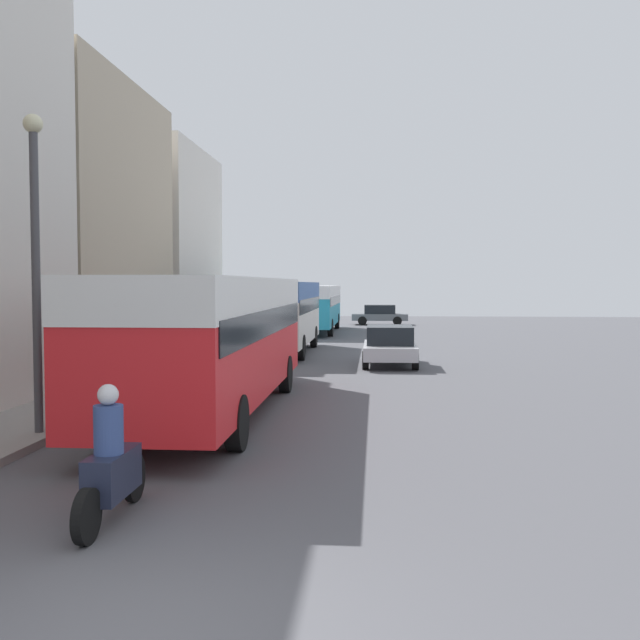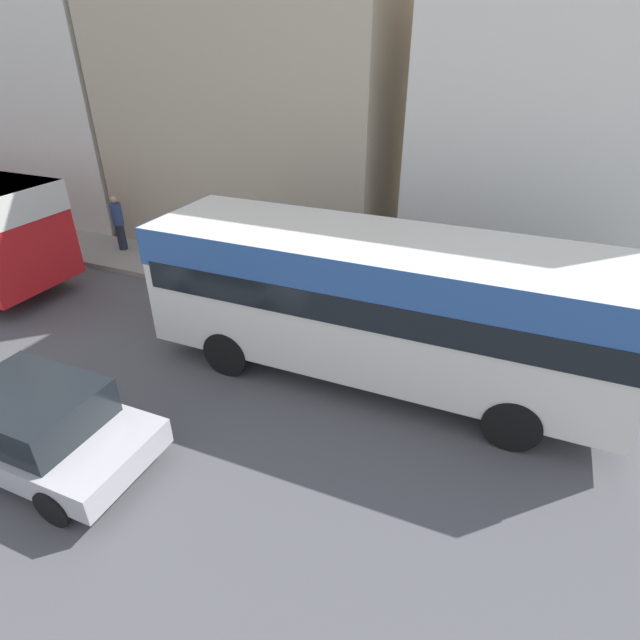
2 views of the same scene
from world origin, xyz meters
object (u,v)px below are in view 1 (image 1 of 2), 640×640
at_px(bus_third_in_line, 316,302).
at_px(car_crossing, 380,314).
at_px(bus_following, 280,307).
at_px(pedestrian_near_curb, 125,348).
at_px(car_far_curb, 390,345).
at_px(bus_lead, 214,326).
at_px(motorcycle_behind_lead, 111,467).

height_order(bus_third_in_line, car_crossing, bus_third_in_line).
height_order(bus_following, car_crossing, bus_following).
height_order(bus_following, pedestrian_near_curb, bus_following).
height_order(bus_following, car_far_curb, bus_following).
xyz_separation_m(bus_lead, bus_following, (-0.41, 14.34, -0.04)).
xyz_separation_m(car_crossing, pedestrian_near_curb, (-7.67, -31.45, 0.31)).
bearing_deg(car_crossing, pedestrian_near_curb, -13.71).
xyz_separation_m(bus_lead, car_far_curb, (4.15, 10.01, -1.25)).
xyz_separation_m(bus_following, car_far_curb, (4.56, -4.33, -1.22)).
height_order(bus_lead, bus_following, bus_lead).
xyz_separation_m(bus_third_in_line, motorcycle_behind_lead, (0.39, -34.89, -1.18)).
bearing_deg(bus_following, car_crossing, 78.67).
height_order(motorcycle_behind_lead, pedestrian_near_curb, pedestrian_near_curb).
height_order(bus_lead, car_crossing, bus_lead).
bearing_deg(pedestrian_near_curb, car_far_curb, 34.39).
bearing_deg(bus_third_in_line, bus_following, -91.69).
relative_size(motorcycle_behind_lead, car_crossing, 0.56).
height_order(bus_third_in_line, pedestrian_near_curb, bus_third_in_line).
bearing_deg(bus_lead, bus_following, 91.64).
bearing_deg(motorcycle_behind_lead, bus_following, 92.07).
height_order(bus_third_in_line, motorcycle_behind_lead, bus_third_in_line).
height_order(car_far_curb, pedestrian_near_curb, pedestrian_near_curb).
bearing_deg(bus_lead, bus_third_in_line, 90.03).
bearing_deg(pedestrian_near_curb, bus_following, 71.16).
bearing_deg(car_far_curb, car_crossing, 90.44).
relative_size(bus_lead, motorcycle_behind_lead, 4.95).
bearing_deg(motorcycle_behind_lead, pedestrian_near_curb, 109.02).
xyz_separation_m(bus_lead, pedestrian_near_curb, (-3.72, 4.63, -0.94)).
distance_m(bus_lead, car_far_curb, 10.91).
relative_size(bus_lead, bus_third_in_line, 0.98).
relative_size(bus_third_in_line, pedestrian_near_curb, 6.39).
distance_m(bus_third_in_line, car_crossing, 9.39).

